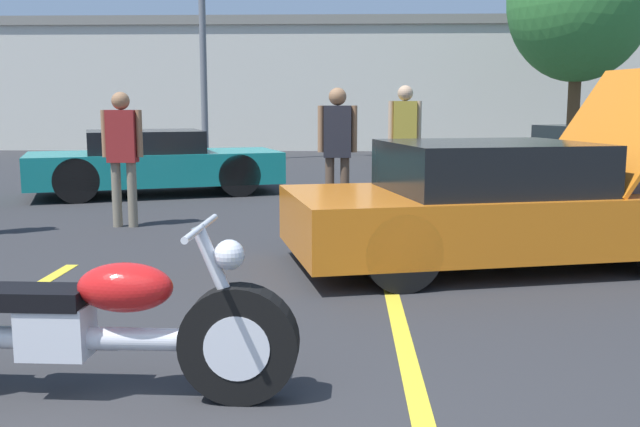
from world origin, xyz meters
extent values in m
cube|color=yellow|center=(1.51, 2.19, 0.00)|extent=(0.12, 5.13, 0.01)
cube|color=beige|center=(0.00, 23.73, 2.20)|extent=(32.00, 4.00, 4.40)
cube|color=gray|center=(0.00, 23.73, 4.25)|extent=(32.00, 4.20, 0.30)
cylinder|color=brown|center=(7.07, 17.06, 1.31)|extent=(0.32, 0.32, 2.63)
cylinder|color=black|center=(0.57, 1.62, 0.31)|extent=(0.63, 0.17, 0.63)
cylinder|color=silver|center=(0.57, 1.62, 0.31)|extent=(0.35, 0.18, 0.35)
cylinder|color=silver|center=(-0.28, 1.64, 0.33)|extent=(1.45, 0.15, 0.12)
cube|color=silver|center=(-0.41, 1.64, 0.37)|extent=(0.36, 0.25, 0.28)
ellipsoid|color=red|center=(-0.03, 1.63, 0.61)|extent=(0.51, 0.29, 0.26)
cube|color=black|center=(-0.54, 1.64, 0.55)|extent=(0.59, 0.27, 0.10)
cylinder|color=silver|center=(0.48, 1.62, 0.64)|extent=(0.31, 0.08, 0.62)
cylinder|color=silver|center=(0.38, 1.62, 0.93)|extent=(0.05, 0.70, 0.04)
sphere|color=silver|center=(0.52, 1.62, 0.79)|extent=(0.16, 0.16, 0.16)
cylinder|color=silver|center=(-0.66, 1.76, 0.27)|extent=(1.11, 0.11, 0.09)
cube|color=orange|center=(2.64, 4.95, 0.46)|extent=(4.41, 2.70, 0.54)
cube|color=black|center=(2.48, 4.92, 0.96)|extent=(2.17, 2.00, 0.47)
cylinder|color=black|center=(3.69, 6.02, 0.33)|extent=(0.70, 0.37, 0.67)
cylinder|color=black|center=(1.59, 3.89, 0.33)|extent=(0.70, 0.37, 0.67)
cylinder|color=black|center=(1.22, 5.43, 0.33)|extent=(0.70, 0.37, 0.67)
cube|color=orange|center=(3.78, 5.23, 1.32)|extent=(1.22, 1.81, 1.20)
cube|color=#4C4C51|center=(3.74, 5.22, 0.69)|extent=(0.81, 1.10, 0.28)
cube|color=teal|center=(5.77, 9.97, 0.48)|extent=(5.16, 3.51, 0.63)
cube|color=black|center=(5.59, 9.90, 1.00)|extent=(2.63, 2.39, 0.41)
cylinder|color=black|center=(4.69, 8.64, 0.30)|extent=(0.64, 0.42, 0.60)
cylinder|color=black|center=(4.08, 10.24, 0.30)|extent=(0.64, 0.42, 0.60)
cube|color=teal|center=(-2.16, 10.24, 0.47)|extent=(4.53, 3.04, 0.54)
cube|color=black|center=(-2.32, 10.18, 0.92)|extent=(2.30, 2.09, 0.37)
cylinder|color=black|center=(-0.68, 9.99, 0.36)|extent=(0.75, 0.45, 0.72)
cylinder|color=black|center=(-1.19, 11.38, 0.36)|extent=(0.75, 0.45, 0.72)
cylinder|color=black|center=(-3.13, 9.10, 0.36)|extent=(0.75, 0.45, 0.72)
cylinder|color=black|center=(-3.64, 10.49, 0.36)|extent=(0.75, 0.45, 0.72)
cylinder|color=brown|center=(0.91, 7.47, 0.43)|extent=(0.12, 0.12, 0.86)
cylinder|color=brown|center=(1.11, 7.47, 0.43)|extent=(0.12, 0.12, 0.86)
cube|color=#26262D|center=(1.01, 7.47, 1.20)|extent=(0.36, 0.20, 0.68)
cylinder|color=#9E704C|center=(0.79, 7.47, 1.23)|extent=(0.08, 0.08, 0.61)
cylinder|color=#9E704C|center=(1.23, 7.47, 1.23)|extent=(0.08, 0.08, 0.61)
sphere|color=#9E704C|center=(1.01, 7.47, 1.65)|extent=(0.23, 0.23, 0.23)
cylinder|color=gray|center=(-1.79, 6.95, 0.41)|extent=(0.12, 0.12, 0.83)
cylinder|color=gray|center=(-1.59, 6.95, 0.41)|extent=(0.12, 0.12, 0.83)
cube|color=maroon|center=(-1.69, 6.95, 1.15)|extent=(0.36, 0.20, 0.65)
cylinder|color=#9E704C|center=(-1.91, 6.95, 1.19)|extent=(0.08, 0.08, 0.59)
cylinder|color=#9E704C|center=(-1.47, 6.95, 1.19)|extent=(0.08, 0.08, 0.59)
sphere|color=#9E704C|center=(-1.69, 6.95, 1.59)|extent=(0.22, 0.22, 0.22)
cylinder|color=brown|center=(1.95, 9.35, 0.45)|extent=(0.12, 0.12, 0.89)
cylinder|color=brown|center=(2.15, 9.35, 0.45)|extent=(0.12, 0.12, 0.89)
cube|color=#B29933|center=(2.05, 9.35, 1.25)|extent=(0.36, 0.20, 0.71)
cylinder|color=tan|center=(1.83, 9.35, 1.28)|extent=(0.08, 0.08, 0.64)
cylinder|color=tan|center=(2.27, 9.35, 1.28)|extent=(0.08, 0.08, 0.64)
sphere|color=tan|center=(2.05, 9.35, 1.72)|extent=(0.24, 0.24, 0.24)
camera|label=1|loc=(1.12, -1.94, 1.56)|focal=40.00mm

